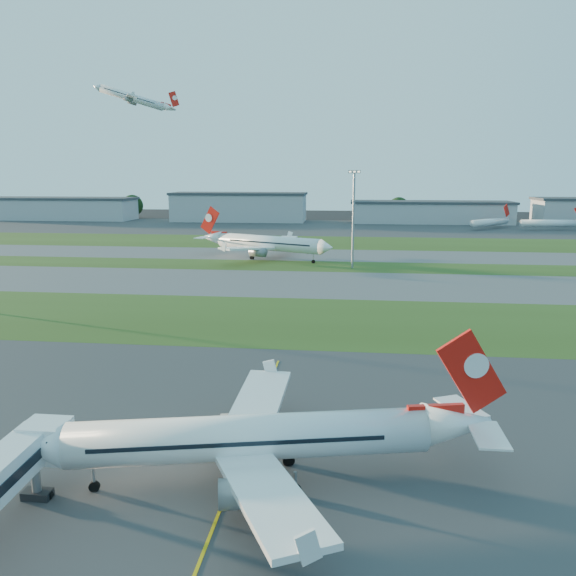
# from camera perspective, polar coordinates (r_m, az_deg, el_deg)

# --- Properties ---
(ground) EXTENTS (700.00, 700.00, 0.00)m
(ground) POSITION_cam_1_polar(r_m,az_deg,el_deg) (50.54, -11.51, -18.17)
(ground) COLOR black
(ground) RESTS_ON ground
(apron_near) EXTENTS (300.00, 70.00, 0.01)m
(apron_near) POSITION_cam_1_polar(r_m,az_deg,el_deg) (50.53, -11.51, -18.16)
(apron_near) COLOR #333335
(apron_near) RESTS_ON ground
(grass_strip_a) EXTENTS (300.00, 34.00, 0.01)m
(grass_strip_a) POSITION_cam_1_polar(r_m,az_deg,el_deg) (97.92, -2.25, -3.18)
(grass_strip_a) COLOR #2F4416
(grass_strip_a) RESTS_ON ground
(taxiway_a) EXTENTS (300.00, 32.00, 0.01)m
(taxiway_a) POSITION_cam_1_polar(r_m,az_deg,el_deg) (129.83, -0.08, 0.49)
(taxiway_a) COLOR #515154
(taxiway_a) RESTS_ON ground
(grass_strip_b) EXTENTS (300.00, 18.00, 0.01)m
(grass_strip_b) POSITION_cam_1_polar(r_m,az_deg,el_deg) (154.32, 0.96, 2.25)
(grass_strip_b) COLOR #2F4416
(grass_strip_b) RESTS_ON ground
(taxiway_b) EXTENTS (300.00, 26.00, 0.01)m
(taxiway_b) POSITION_cam_1_polar(r_m,az_deg,el_deg) (175.98, 1.63, 3.40)
(taxiway_b) COLOR #515154
(taxiway_b) RESTS_ON ground
(grass_strip_c) EXTENTS (300.00, 40.00, 0.01)m
(grass_strip_c) POSITION_cam_1_polar(r_m,az_deg,el_deg) (208.61, 2.39, 4.67)
(grass_strip_c) COLOR #2F4416
(grass_strip_c) RESTS_ON ground
(apron_far) EXTENTS (400.00, 80.00, 0.01)m
(apron_far) POSITION_cam_1_polar(r_m,az_deg,el_deg) (268.17, 3.29, 6.18)
(apron_far) COLOR #333335
(apron_far) RESTS_ON ground
(yellow_line) EXTENTS (0.25, 60.00, 0.02)m
(yellow_line) POSITION_cam_1_polar(r_m,az_deg,el_deg) (49.36, -5.67, -18.75)
(yellow_line) COLOR gold
(yellow_line) RESTS_ON ground
(airliner_parked) EXTENTS (35.31, 29.64, 11.15)m
(airliner_parked) POSITION_cam_1_polar(r_m,az_deg,el_deg) (46.88, -3.41, -15.00)
(airliner_parked) COLOR white
(airliner_parked) RESTS_ON ground
(airliner_taxiing) EXTENTS (39.94, 34.04, 13.38)m
(airliner_taxiing) POSITION_cam_1_polar(r_m,az_deg,el_deg) (166.10, -2.08, 4.54)
(airliner_taxiing) COLOR white
(airliner_taxiing) RESTS_ON ground
(airliner_departing) EXTENTS (32.97, 27.66, 10.42)m
(airliner_departing) POSITION_cam_1_polar(r_m,az_deg,el_deg) (262.28, -15.48, 18.11)
(airliner_departing) COLOR white
(mini_jet_near) EXTENTS (21.82, 21.07, 9.48)m
(mini_jet_near) POSITION_cam_1_polar(r_m,az_deg,el_deg) (274.44, 19.85, 6.33)
(mini_jet_near) COLOR white
(mini_jet_near) RESTS_ON ground
(mini_jet_far) EXTENTS (28.56, 6.73, 9.48)m
(mini_jet_far) POSITION_cam_1_polar(r_m,az_deg,el_deg) (278.63, 25.08, 6.00)
(mini_jet_far) COLOR white
(mini_jet_far) RESTS_ON ground
(light_mast_centre) EXTENTS (3.20, 0.70, 25.80)m
(light_mast_centre) POSITION_cam_1_polar(r_m,az_deg,el_deg) (149.97, 6.67, 7.61)
(light_mast_centre) COLOR gray
(light_mast_centre) RESTS_ON ground
(hangar_far_west) EXTENTS (91.80, 23.00, 12.20)m
(hangar_far_west) POSITION_cam_1_polar(r_m,az_deg,el_deg) (339.60, -22.80, 7.47)
(hangar_far_west) COLOR #9FA2A7
(hangar_far_west) RESTS_ON ground
(hangar_west) EXTENTS (71.40, 23.00, 15.20)m
(hangar_west) POSITION_cam_1_polar(r_m,az_deg,el_deg) (302.99, -5.00, 8.22)
(hangar_west) COLOR #9FA2A7
(hangar_west) RESTS_ON ground
(hangar_east) EXTENTS (81.60, 23.00, 11.20)m
(hangar_east) POSITION_cam_1_polar(r_m,az_deg,el_deg) (300.03, 14.26, 7.49)
(hangar_east) COLOR #9FA2A7
(hangar_east) RESTS_ON ground
(tree_west) EXTENTS (12.10, 12.10, 13.20)m
(tree_west) POSITION_cam_1_polar(r_m,az_deg,el_deg) (335.97, -15.53, 8.08)
(tree_west) COLOR black
(tree_west) RESTS_ON ground
(tree_mid_west) EXTENTS (9.90, 9.90, 10.80)m
(tree_mid_west) POSITION_cam_1_polar(r_m,az_deg,el_deg) (310.12, -0.01, 8.00)
(tree_mid_west) COLOR black
(tree_mid_west) RESTS_ON ground
(tree_mid_east) EXTENTS (11.55, 11.55, 12.60)m
(tree_mid_east) POSITION_cam_1_polar(r_m,az_deg,el_deg) (312.22, 11.17, 7.99)
(tree_mid_east) COLOR black
(tree_mid_east) RESTS_ON ground
(tree_east) EXTENTS (10.45, 10.45, 11.40)m
(tree_east) POSITION_cam_1_polar(r_m,az_deg,el_deg) (325.19, 24.58, 7.19)
(tree_east) COLOR black
(tree_east) RESTS_ON ground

